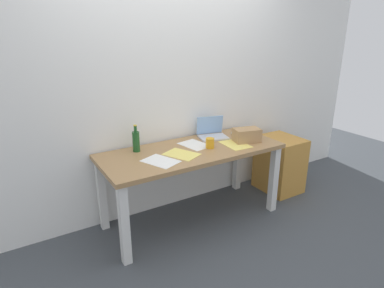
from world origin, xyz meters
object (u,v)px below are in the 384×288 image
object	(u,v)px
computer_mouse	(235,133)
coffee_mug	(210,143)
beer_bottle	(136,141)
filing_cabinet	(280,164)
desk	(192,159)
laptop_right	(212,133)
cardboard_box	(247,135)

from	to	relation	value
computer_mouse	coffee_mug	size ratio (longest dim) A/B	1.05
beer_bottle	filing_cabinet	distance (m)	1.76
desk	beer_bottle	xyz separation A→B (m)	(-0.46, 0.21, 0.20)
laptop_right	computer_mouse	size ratio (longest dim) A/B	3.25
desk	laptop_right	xyz separation A→B (m)	(0.36, 0.19, 0.15)
desk	beer_bottle	size ratio (longest dim) A/B	6.84
desk	coffee_mug	world-z (taller)	coffee_mug
computer_mouse	cardboard_box	distance (m)	0.23
laptop_right	computer_mouse	xyz separation A→B (m)	(0.25, -0.07, -0.03)
laptop_right	beer_bottle	bearing A→B (deg)	178.73
coffee_mug	filing_cabinet	xyz separation A→B (m)	(1.04, 0.08, -0.47)
desk	coffee_mug	bearing A→B (deg)	-20.12
cardboard_box	coffee_mug	xyz separation A→B (m)	(-0.42, 0.03, -0.02)
laptop_right	coffee_mug	distance (m)	0.32
beer_bottle	desk	bearing A→B (deg)	-24.71
beer_bottle	coffee_mug	size ratio (longest dim) A/B	2.64
beer_bottle	computer_mouse	bearing A→B (deg)	-4.45
beer_bottle	coffee_mug	xyz separation A→B (m)	(0.62, -0.27, -0.05)
coffee_mug	filing_cabinet	size ratio (longest dim) A/B	0.15
cardboard_box	coffee_mug	bearing A→B (deg)	175.42
desk	cardboard_box	xyz separation A→B (m)	(0.58, -0.09, 0.17)
desk	cardboard_box	size ratio (longest dim) A/B	6.72
cardboard_box	laptop_right	bearing A→B (deg)	127.11
laptop_right	beer_bottle	world-z (taller)	beer_bottle
filing_cabinet	desk	bearing A→B (deg)	-179.11
desk	coffee_mug	distance (m)	0.23
cardboard_box	filing_cabinet	size ratio (longest dim) A/B	0.40
cardboard_box	computer_mouse	bearing A→B (deg)	81.07
computer_mouse	filing_cabinet	xyz separation A→B (m)	(0.59, -0.11, -0.44)
beer_bottle	filing_cabinet	size ratio (longest dim) A/B	0.40
computer_mouse	cardboard_box	world-z (taller)	cardboard_box
laptop_right	filing_cabinet	size ratio (longest dim) A/B	0.51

